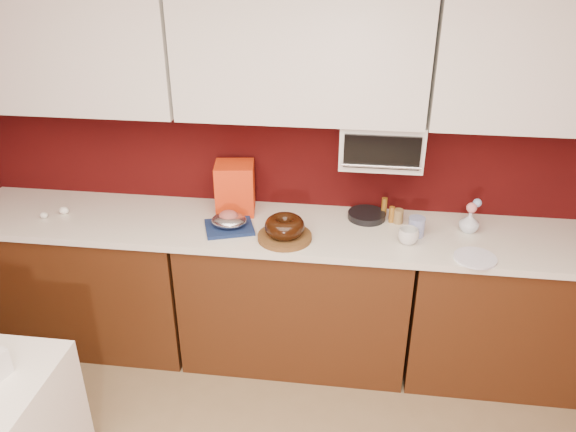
# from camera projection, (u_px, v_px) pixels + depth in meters

# --- Properties ---
(wall_back) EXTENTS (4.00, 0.02, 2.50)m
(wall_back) POSITION_uv_depth(u_px,v_px,m) (303.00, 151.00, 3.32)
(wall_back) COLOR #3B0808
(wall_back) RESTS_ON floor
(base_cabinet_left) EXTENTS (1.31, 0.58, 0.86)m
(base_cabinet_left) POSITION_uv_depth(u_px,v_px,m) (88.00, 279.00, 3.57)
(base_cabinet_left) COLOR #44210D
(base_cabinet_left) RESTS_ON floor
(base_cabinet_center) EXTENTS (1.31, 0.58, 0.86)m
(base_cabinet_center) POSITION_uv_depth(u_px,v_px,m) (296.00, 295.00, 3.42)
(base_cabinet_center) COLOR #44210D
(base_cabinet_center) RESTS_ON floor
(base_cabinet_right) EXTENTS (1.31, 0.58, 0.86)m
(base_cabinet_right) POSITION_uv_depth(u_px,v_px,m) (523.00, 313.00, 3.26)
(base_cabinet_right) COLOR #44210D
(base_cabinet_right) RESTS_ON floor
(countertop) EXTENTS (4.00, 0.62, 0.04)m
(countertop) POSITION_uv_depth(u_px,v_px,m) (296.00, 230.00, 3.21)
(countertop) COLOR white
(countertop) RESTS_ON base_cabinet_center
(upper_cabinet_left) EXTENTS (1.31, 0.33, 0.70)m
(upper_cabinet_left) POSITION_uv_depth(u_px,v_px,m) (58.00, 46.00, 3.06)
(upper_cabinet_left) COLOR white
(upper_cabinet_left) RESTS_ON wall_back
(upper_cabinet_center) EXTENTS (1.31, 0.33, 0.70)m
(upper_cabinet_center) POSITION_uv_depth(u_px,v_px,m) (301.00, 52.00, 2.90)
(upper_cabinet_center) COLOR white
(upper_cabinet_center) RESTS_ON wall_back
(upper_cabinet_right) EXTENTS (1.31, 0.33, 0.70)m
(upper_cabinet_right) POSITION_uv_depth(u_px,v_px,m) (571.00, 59.00, 2.75)
(upper_cabinet_right) COLOR white
(upper_cabinet_right) RESTS_ON wall_back
(toaster_oven) EXTENTS (0.45, 0.30, 0.25)m
(toaster_oven) POSITION_uv_depth(u_px,v_px,m) (381.00, 142.00, 3.08)
(toaster_oven) COLOR white
(toaster_oven) RESTS_ON upper_cabinet_center
(toaster_oven_door) EXTENTS (0.40, 0.02, 0.18)m
(toaster_oven_door) POSITION_uv_depth(u_px,v_px,m) (382.00, 152.00, 2.94)
(toaster_oven_door) COLOR black
(toaster_oven_door) RESTS_ON toaster_oven
(toaster_oven_handle) EXTENTS (0.42, 0.02, 0.02)m
(toaster_oven_handle) POSITION_uv_depth(u_px,v_px,m) (381.00, 167.00, 2.96)
(toaster_oven_handle) COLOR silver
(toaster_oven_handle) RESTS_ON toaster_oven
(cake_base) EXTENTS (0.34, 0.34, 0.03)m
(cake_base) POSITION_uv_depth(u_px,v_px,m) (285.00, 237.00, 3.07)
(cake_base) COLOR brown
(cake_base) RESTS_ON countertop
(bundt_cake) EXTENTS (0.24, 0.24, 0.09)m
(bundt_cake) POSITION_uv_depth(u_px,v_px,m) (285.00, 226.00, 3.04)
(bundt_cake) COLOR black
(bundt_cake) RESTS_ON cake_base
(navy_towel) EXTENTS (0.32, 0.30, 0.02)m
(navy_towel) POSITION_uv_depth(u_px,v_px,m) (229.00, 227.00, 3.18)
(navy_towel) COLOR navy
(navy_towel) RESTS_ON countertop
(foil_ham_nest) EXTENTS (0.24, 0.22, 0.07)m
(foil_ham_nest) POSITION_uv_depth(u_px,v_px,m) (229.00, 220.00, 3.16)
(foil_ham_nest) COLOR silver
(foil_ham_nest) RESTS_ON navy_towel
(roasted_ham) EXTENTS (0.13, 0.12, 0.07)m
(roasted_ham) POSITION_uv_depth(u_px,v_px,m) (229.00, 216.00, 3.15)
(roasted_ham) COLOR #AA564D
(roasted_ham) RESTS_ON foil_ham_nest
(pandoro_box) EXTENTS (0.25, 0.23, 0.31)m
(pandoro_box) POSITION_uv_depth(u_px,v_px,m) (235.00, 188.00, 3.32)
(pandoro_box) COLOR red
(pandoro_box) RESTS_ON countertop
(dark_pan) EXTENTS (0.26, 0.26, 0.04)m
(dark_pan) POSITION_uv_depth(u_px,v_px,m) (367.00, 215.00, 3.29)
(dark_pan) COLOR black
(dark_pan) RESTS_ON countertop
(coffee_mug) EXTENTS (0.11, 0.11, 0.11)m
(coffee_mug) POSITION_uv_depth(u_px,v_px,m) (408.00, 235.00, 3.02)
(coffee_mug) COLOR silver
(coffee_mug) RESTS_ON countertop
(blue_jar) EXTENTS (0.11, 0.11, 0.11)m
(blue_jar) POSITION_uv_depth(u_px,v_px,m) (416.00, 227.00, 3.09)
(blue_jar) COLOR #1B3796
(blue_jar) RESTS_ON countertop
(flower_vase) EXTENTS (0.09, 0.09, 0.13)m
(flower_vase) POSITION_uv_depth(u_px,v_px,m) (470.00, 221.00, 3.13)
(flower_vase) COLOR silver
(flower_vase) RESTS_ON countertop
(flower_pink) EXTENTS (0.06, 0.06, 0.06)m
(flower_pink) POSITION_uv_depth(u_px,v_px,m) (472.00, 208.00, 3.09)
(flower_pink) COLOR pink
(flower_pink) RESTS_ON flower_vase
(flower_blue) EXTENTS (0.05, 0.05, 0.05)m
(flower_blue) POSITION_uv_depth(u_px,v_px,m) (477.00, 203.00, 3.10)
(flower_blue) COLOR #8CABE0
(flower_blue) RESTS_ON flower_vase
(china_plate) EXTENTS (0.26, 0.26, 0.01)m
(china_plate) POSITION_uv_depth(u_px,v_px,m) (475.00, 258.00, 2.89)
(china_plate) COLOR white
(china_plate) RESTS_ON countertop
(amber_bottle) EXTENTS (0.04, 0.04, 0.10)m
(amber_bottle) POSITION_uv_depth(u_px,v_px,m) (392.00, 214.00, 3.24)
(amber_bottle) COLOR #925B1A
(amber_bottle) RESTS_ON countertop
(paper_cup) EXTENTS (0.06, 0.06, 0.08)m
(paper_cup) POSITION_uv_depth(u_px,v_px,m) (398.00, 216.00, 3.23)
(paper_cup) COLOR olive
(paper_cup) RESTS_ON countertop
(egg_left) EXTENTS (0.06, 0.05, 0.04)m
(egg_left) POSITION_uv_depth(u_px,v_px,m) (44.00, 215.00, 3.30)
(egg_left) COLOR silver
(egg_left) RESTS_ON countertop
(egg_right) EXTENTS (0.07, 0.07, 0.05)m
(egg_right) POSITION_uv_depth(u_px,v_px,m) (64.00, 210.00, 3.34)
(egg_right) COLOR white
(egg_right) RESTS_ON countertop
(amber_bottle_tall) EXTENTS (0.04, 0.04, 0.11)m
(amber_bottle_tall) POSITION_uv_depth(u_px,v_px,m) (384.00, 207.00, 3.31)
(amber_bottle_tall) COLOR brown
(amber_bottle_tall) RESTS_ON countertop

